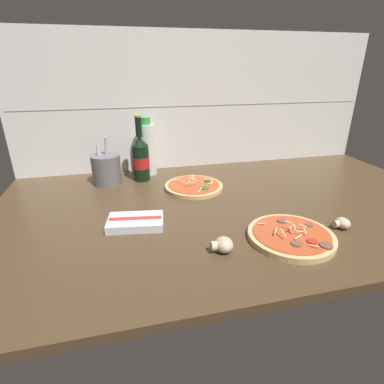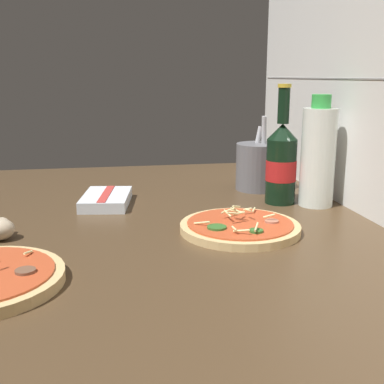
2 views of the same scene
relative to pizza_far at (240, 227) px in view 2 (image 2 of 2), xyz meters
The scene contains 6 objects.
counter_slab 20.15cm from the pizza_far, 60.24° to the right, with size 160.00×90.00×2.50cm.
pizza_far is the anchor object (origin of this frame).
beer_bottle 25.06cm from the pizza_far, 142.05° to the left, with size 6.81×6.81×26.44cm.
oil_bottle 28.33cm from the pizza_far, 125.16° to the left, with size 7.46×7.46×24.29cm.
utensil_crock 35.51cm from the pizza_far, 157.14° to the left, with size 11.20×11.20×18.54cm.
dish_towel 34.01cm from the pizza_far, 134.39° to the right, with size 17.45×12.24×2.56cm.
Camera 2 is at (72.13, -6.09, 30.59)cm, focal length 45.00 mm.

